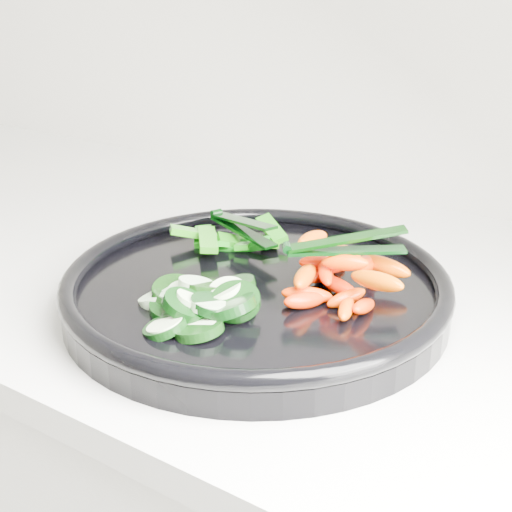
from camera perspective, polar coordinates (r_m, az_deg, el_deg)
The scene contains 6 objects.
veggie_tray at distance 0.69m, azimuth -0.00°, elevation -2.64°, with size 0.47×0.47×0.04m.
cucumber_pile at distance 0.64m, azimuth -4.91°, elevation -3.62°, with size 0.14×0.13×0.04m.
carrot_pile at distance 0.67m, azimuth 6.71°, elevation -1.40°, with size 0.13×0.15×0.05m.
pepper_pile at distance 0.78m, azimuth -2.06°, elevation 1.38°, with size 0.12×0.12×0.03m.
tong_carrot at distance 0.66m, azimuth 6.94°, elevation 0.87°, with size 0.10×0.08×0.02m.
tong_pepper at distance 0.77m, azimuth -1.23°, elevation 2.48°, with size 0.11×0.06×0.02m.
Camera 1 is at (0.24, 1.10, 1.25)m, focal length 50.00 mm.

